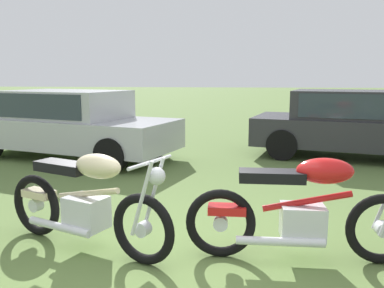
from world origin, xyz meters
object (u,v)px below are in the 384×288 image
Objects in this scene: car_silver at (70,120)px; motorcycle_red at (303,210)px; motorcycle_cream at (86,202)px; car_charcoal at (355,121)px.

motorcycle_red is at bearing -30.16° from car_silver.
motorcycle_cream is 4.93m from car_silver.
motorcycle_red is 5.50m from car_charcoal.
car_silver is at bearing -158.55° from car_charcoal.
car_silver and car_charcoal have the same top height.
car_silver is 6.07m from car_charcoal.
motorcycle_cream is 6.51m from car_charcoal.
motorcycle_red is at bearing 22.09° from motorcycle_cream.
motorcycle_cream is at bearing -112.62° from car_charcoal.
car_silver reaches higher than motorcycle_red.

